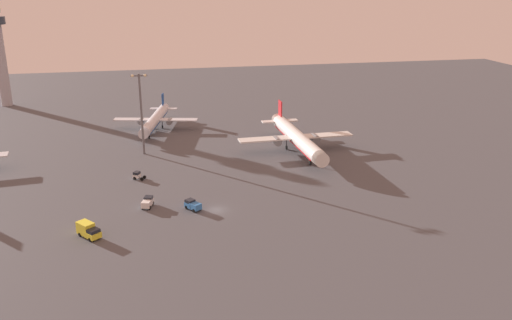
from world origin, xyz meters
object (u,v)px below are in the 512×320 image
at_px(airplane_near_gate, 155,120).
at_px(baggage_tractor, 193,205).
at_px(catering_truck, 88,230).
at_px(pushback_tug, 137,175).
at_px(maintenance_van, 148,202).
at_px(apron_light_central, 141,109).
at_px(airplane_far_stand, 296,137).

height_order(airplane_near_gate, baggage_tractor, airplane_near_gate).
xyz_separation_m(catering_truck, pushback_tug, (9.77, 32.52, -0.51)).
bearing_deg(maintenance_van, apron_light_central, 106.97).
xyz_separation_m(airplane_far_stand, maintenance_van, (-45.61, -34.21, -3.30)).
distance_m(airplane_far_stand, apron_light_central, 47.53).
height_order(maintenance_van, apron_light_central, apron_light_central).
height_order(pushback_tug, apron_light_central, apron_light_central).
relative_size(maintenance_van, apron_light_central, 0.18).
relative_size(airplane_far_stand, baggage_tractor, 10.19).
distance_m(catering_truck, pushback_tug, 33.96).
height_order(pushback_tug, baggage_tractor, baggage_tractor).
xyz_separation_m(pushback_tug, baggage_tractor, (12.55, -23.01, 0.11)).
relative_size(pushback_tug, apron_light_central, 0.15).
xyz_separation_m(airplane_near_gate, baggage_tractor, (6.33, -71.97, -2.50)).
distance_m(airplane_far_stand, catering_truck, 74.84).
relative_size(airplane_far_stand, catering_truck, 7.85).
height_order(airplane_far_stand, airplane_near_gate, airplane_far_stand).
bearing_deg(airplane_far_stand, apron_light_central, -9.85).
bearing_deg(pushback_tug, catering_truck, -168.96).
relative_size(airplane_far_stand, apron_light_central, 1.88).
height_order(airplane_near_gate, catering_truck, airplane_near_gate).
bearing_deg(baggage_tractor, maintenance_van, 125.57).
bearing_deg(catering_truck, maintenance_van, -171.36).
bearing_deg(maintenance_van, catering_truck, -116.20).
height_order(airplane_far_stand, apron_light_central, apron_light_central).
xyz_separation_m(maintenance_van, apron_light_central, (-0.46, 40.92, 12.88)).
bearing_deg(catering_truck, airplane_far_stand, -179.42).
height_order(catering_truck, pushback_tug, catering_truck).
bearing_deg(apron_light_central, baggage_tractor, -76.63).
xyz_separation_m(airplane_far_stand, baggage_tractor, (-35.45, -37.96, -3.30)).
bearing_deg(airplane_far_stand, baggage_tractor, 45.40).
relative_size(airplane_far_stand, airplane_near_gate, 1.23).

